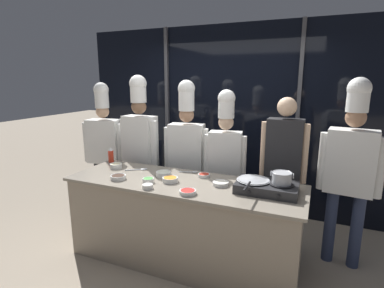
% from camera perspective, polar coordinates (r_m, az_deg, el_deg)
% --- Properties ---
extents(ground_plane, '(24.00, 24.00, 0.00)m').
position_cam_1_polar(ground_plane, '(3.54, -1.71, -21.07)').
color(ground_plane, gray).
extents(window_wall_back, '(4.62, 0.09, 2.70)m').
position_cam_1_polar(window_wall_back, '(4.48, 6.77, 4.62)').
color(window_wall_back, black).
rests_on(window_wall_back, ground_plane).
extents(demo_counter, '(2.47, 0.81, 0.90)m').
position_cam_1_polar(demo_counter, '(3.31, -1.76, -14.53)').
color(demo_counter, gray).
rests_on(demo_counter, ground_plane).
extents(portable_stove, '(0.57, 0.38, 0.10)m').
position_cam_1_polar(portable_stove, '(2.93, 14.06, -7.97)').
color(portable_stove, '#28282B').
rests_on(portable_stove, demo_counter).
extents(frying_pan, '(0.32, 0.54, 0.04)m').
position_cam_1_polar(frying_pan, '(2.92, 11.58, -6.44)').
color(frying_pan, '#ADAFB5').
rests_on(frying_pan, portable_stove).
extents(stock_pot, '(0.21, 0.18, 0.11)m').
position_cam_1_polar(stock_pot, '(2.88, 16.74, -6.15)').
color(stock_pot, '#B7BABF').
rests_on(stock_pot, portable_stove).
extents(squeeze_bottle_chili, '(0.07, 0.07, 0.19)m').
position_cam_1_polar(squeeze_bottle_chili, '(3.95, -15.20, -2.05)').
color(squeeze_bottle_chili, red).
rests_on(squeeze_bottle_chili, demo_counter).
extents(prep_bowl_noodles, '(0.14, 0.14, 0.06)m').
position_cam_1_polar(prep_bowl_noodles, '(3.68, -14.29, -4.00)').
color(prep_bowl_noodles, white).
rests_on(prep_bowl_noodles, demo_counter).
extents(prep_bowl_chili_flakes, '(0.13, 0.13, 0.04)m').
position_cam_1_polar(prep_bowl_chili_flakes, '(3.27, 2.31, -5.92)').
color(prep_bowl_chili_flakes, white).
rests_on(prep_bowl_chili_flakes, demo_counter).
extents(prep_bowl_garlic, '(0.16, 0.16, 0.04)m').
position_cam_1_polar(prep_bowl_garlic, '(3.03, 5.47, -7.46)').
color(prep_bowl_garlic, white).
rests_on(prep_bowl_garlic, demo_counter).
extents(prep_bowl_bell_pepper, '(0.16, 0.16, 0.04)m').
position_cam_1_polar(prep_bowl_bell_pepper, '(2.81, -0.82, -9.06)').
color(prep_bowl_bell_pepper, white).
rests_on(prep_bowl_bell_pepper, demo_counter).
extents(prep_bowl_rice, '(0.11, 0.11, 0.04)m').
position_cam_1_polar(prep_bowl_rice, '(2.97, -8.46, -7.94)').
color(prep_bowl_rice, white).
rests_on(prep_bowl_rice, demo_counter).
extents(prep_bowl_bean_sprouts, '(0.17, 0.17, 0.05)m').
position_cam_1_polar(prep_bowl_bean_sprouts, '(3.30, -5.46, -5.63)').
color(prep_bowl_bean_sprouts, white).
rests_on(prep_bowl_bean_sprouts, demo_counter).
extents(prep_bowl_soy_glaze, '(0.17, 0.17, 0.05)m').
position_cam_1_polar(prep_bowl_soy_glaze, '(3.29, -13.88, -6.09)').
color(prep_bowl_soy_glaze, white).
rests_on(prep_bowl_soy_glaze, demo_counter).
extents(prep_bowl_carrots, '(0.17, 0.17, 0.05)m').
position_cam_1_polar(prep_bowl_carrots, '(3.12, -4.19, -6.70)').
color(prep_bowl_carrots, white).
rests_on(prep_bowl_carrots, demo_counter).
extents(prep_bowl_scallions, '(0.12, 0.12, 0.05)m').
position_cam_1_polar(prep_bowl_scallions, '(3.13, -8.33, -6.81)').
color(prep_bowl_scallions, white).
rests_on(prep_bowl_scallions, demo_counter).
extents(serving_spoon_slotted, '(0.24, 0.17, 0.02)m').
position_cam_1_polar(serving_spoon_slotted, '(3.57, -9.70, -4.77)').
color(serving_spoon_slotted, '#B2B5BA').
rests_on(serving_spoon_slotted, demo_counter).
extents(serving_spoon_solid, '(0.23, 0.09, 0.02)m').
position_cam_1_polar(serving_spoon_solid, '(3.42, 0.04, -5.35)').
color(serving_spoon_solid, '#B2B5BA').
rests_on(serving_spoon_solid, demo_counter).
extents(chef_head, '(0.60, 0.32, 1.90)m').
position_cam_1_polar(chef_head, '(4.46, -16.35, 0.44)').
color(chef_head, '#232326').
rests_on(chef_head, ground_plane).
extents(chef_sous, '(0.57, 0.26, 1.99)m').
position_cam_1_polar(chef_sous, '(4.01, -9.89, 0.84)').
color(chef_sous, '#2D3856').
rests_on(chef_sous, ground_plane).
extents(chef_line, '(0.57, 0.28, 1.93)m').
position_cam_1_polar(chef_line, '(3.78, -1.04, -0.63)').
color(chef_line, '#4C4C51').
rests_on(chef_line, ground_plane).
extents(chef_pastry, '(0.49, 0.26, 1.83)m').
position_cam_1_polar(chef_pastry, '(3.56, 6.33, -1.96)').
color(chef_pastry, '#4C4C51').
rests_on(chef_pastry, ground_plane).
extents(person_guest, '(0.49, 0.20, 1.76)m').
position_cam_1_polar(person_guest, '(3.38, 17.01, -2.96)').
color(person_guest, '#232326').
rests_on(person_guest, ground_plane).
extents(chef_apprentice, '(0.59, 0.29, 1.96)m').
position_cam_1_polar(chef_apprentice, '(3.40, 27.97, -3.05)').
color(chef_apprentice, '#2D3856').
rests_on(chef_apprentice, ground_plane).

